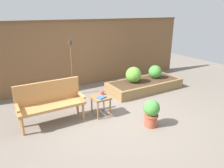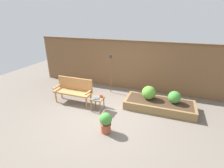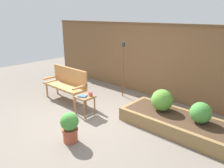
{
  "view_description": "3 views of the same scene",
  "coord_description": "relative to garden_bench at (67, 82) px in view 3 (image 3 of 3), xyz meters",
  "views": [
    {
      "loc": [
        -2.39,
        -3.73,
        2.41
      ],
      "look_at": [
        0.29,
        0.83,
        0.55
      ],
      "focal_mm": 33.44,
      "sensor_mm": 36.0,
      "label": 1
    },
    {
      "loc": [
        1.9,
        -4.28,
        3.07
      ],
      "look_at": [
        0.04,
        0.83,
        0.86
      ],
      "focal_mm": 26.64,
      "sensor_mm": 36.0,
      "label": 2
    },
    {
      "loc": [
        3.48,
        -2.85,
        2.38
      ],
      "look_at": [
        0.53,
        0.39,
        0.96
      ],
      "focal_mm": 34.5,
      "sensor_mm": 36.0,
      "label": 3
    }
  ],
  "objects": [
    {
      "name": "cup_on_table",
      "position": [
        1.2,
        -0.19,
        -0.02
      ],
      "size": [
        0.13,
        0.09,
        0.1
      ],
      "color": "#CC4C47",
      "rests_on": "side_table"
    },
    {
      "name": "shrub_near_bench",
      "position": [
        2.72,
        0.6,
        0.0
      ],
      "size": [
        0.49,
        0.49,
        0.49
      ],
      "color": "brown",
      "rests_on": "raised_planter_bed"
    },
    {
      "name": "book_on_table",
      "position": [
        1.09,
        -0.35,
        -0.05
      ],
      "size": [
        0.24,
        0.21,
        0.03
      ],
      "primitive_type": "cube",
      "rotation": [
        0.0,
        0.0,
        0.36
      ],
      "color": "#38609E",
      "rests_on": "side_table"
    },
    {
      "name": "shrub_far_corner",
      "position": [
        3.59,
        0.6,
        -0.03
      ],
      "size": [
        0.43,
        0.43,
        0.43
      ],
      "color": "brown",
      "rests_on": "raised_planter_bed"
    },
    {
      "name": "fence_back",
      "position": [
        1.43,
        1.97,
        0.55
      ],
      "size": [
        8.4,
        0.14,
        2.16
      ],
      "color": "brown",
      "rests_on": "ground_plane"
    },
    {
      "name": "garden_bench",
      "position": [
        0.0,
        0.0,
        0.0
      ],
      "size": [
        1.44,
        0.48,
        0.94
      ],
      "color": "#B77F47",
      "rests_on": "ground_plane"
    },
    {
      "name": "side_table",
      "position": [
        1.11,
        -0.29,
        -0.15
      ],
      "size": [
        0.4,
        0.4,
        0.48
      ],
      "color": "olive",
      "rests_on": "ground_plane"
    },
    {
      "name": "potted_boxwood",
      "position": [
        1.82,
        -1.3,
        -0.21
      ],
      "size": [
        0.35,
        0.35,
        0.61
      ],
      "color": "#A84C33",
      "rests_on": "ground_plane"
    },
    {
      "name": "ground_plane",
      "position": [
        1.43,
        -0.63,
        -0.54
      ],
      "size": [
        14.0,
        14.0,
        0.0
      ],
      "primitive_type": "plane",
      "color": "#70665B"
    },
    {
      "name": "raised_planter_bed",
      "position": [
        3.13,
        0.55,
        -0.39
      ],
      "size": [
        2.4,
        1.0,
        0.3
      ],
      "color": "olive",
      "rests_on": "ground_plane"
    },
    {
      "name": "tiki_torch",
      "position": [
        1.0,
        1.3,
        0.58
      ],
      "size": [
        0.1,
        0.1,
        1.64
      ],
      "color": "brown",
      "rests_on": "ground_plane"
    }
  ]
}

